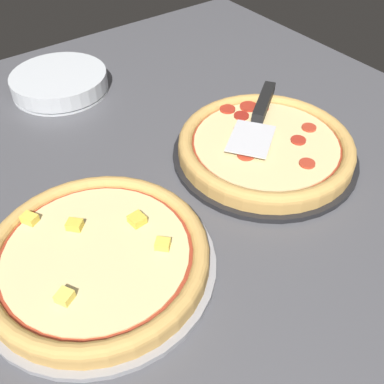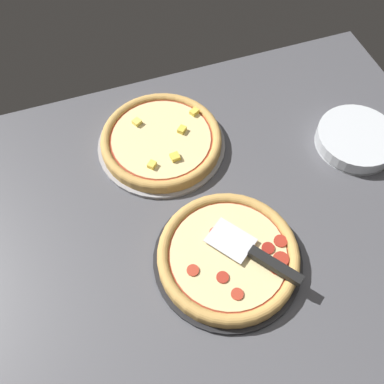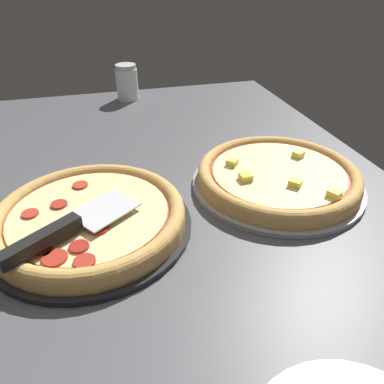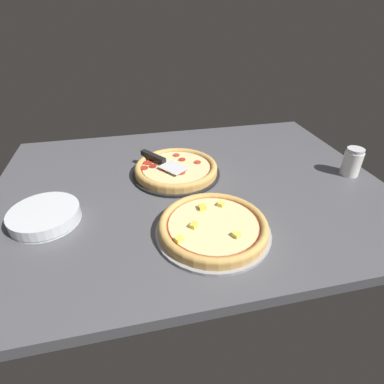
% 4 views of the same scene
% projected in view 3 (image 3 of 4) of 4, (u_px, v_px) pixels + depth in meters
% --- Properties ---
extents(ground_plane, '(1.43, 1.08, 0.04)m').
position_uv_depth(ground_plane, '(139.00, 216.00, 0.70)').
color(ground_plane, '#4C4C51').
extents(pizza_pan_front, '(0.34, 0.34, 0.01)m').
position_uv_depth(pizza_pan_front, '(92.00, 226.00, 0.64)').
color(pizza_pan_front, black).
rests_on(pizza_pan_front, ground_plane).
extents(pizza_front, '(0.32, 0.32, 0.03)m').
position_uv_depth(pizza_front, '(90.00, 216.00, 0.63)').
color(pizza_front, tan).
rests_on(pizza_front, pizza_pan_front).
extents(pizza_pan_back, '(0.34, 0.34, 0.01)m').
position_uv_depth(pizza_pan_back, '(277.00, 184.00, 0.76)').
color(pizza_pan_back, '#939399').
rests_on(pizza_pan_back, ground_plane).
extents(pizza_back, '(0.32, 0.32, 0.04)m').
position_uv_depth(pizza_back, '(278.00, 175.00, 0.75)').
color(pizza_back, tan).
rests_on(pizza_back, pizza_pan_back).
extents(serving_spatula, '(0.17, 0.21, 0.02)m').
position_uv_depth(serving_spatula, '(58.00, 232.00, 0.55)').
color(serving_spatula, silver).
rests_on(serving_spatula, pizza_front).
extents(parmesan_shaker, '(0.07, 0.07, 0.11)m').
position_uv_depth(parmesan_shaker, '(127.00, 82.00, 1.19)').
color(parmesan_shaker, white).
rests_on(parmesan_shaker, ground_plane).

